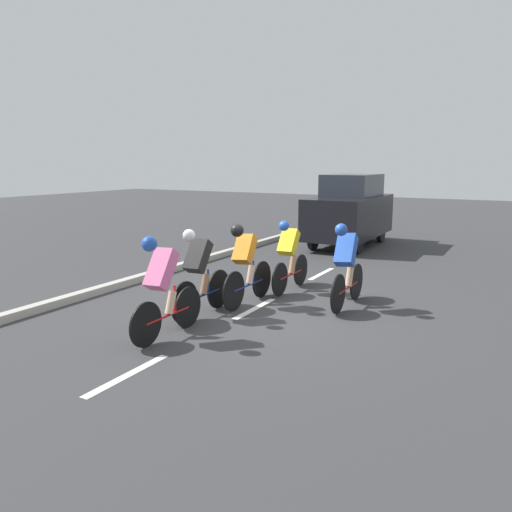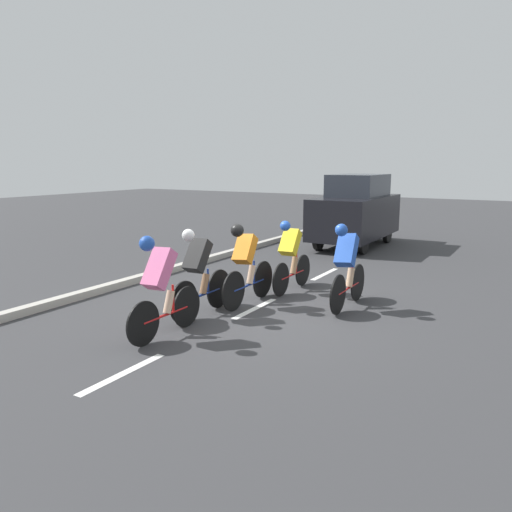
# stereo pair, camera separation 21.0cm
# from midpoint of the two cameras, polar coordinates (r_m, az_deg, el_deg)

# --- Properties ---
(ground_plane) EXTENTS (60.00, 60.00, 0.00)m
(ground_plane) POSITION_cam_midpoint_polar(r_m,az_deg,el_deg) (8.92, -0.59, -5.93)
(ground_plane) COLOR #38383A
(lane_stripe_near) EXTENTS (0.12, 1.40, 0.01)m
(lane_stripe_near) POSITION_cam_midpoint_polar(r_m,az_deg,el_deg) (6.45, -15.37, -12.97)
(lane_stripe_near) COLOR white
(lane_stripe_near) RESTS_ON ground
(lane_stripe_mid) EXTENTS (0.12, 1.40, 0.01)m
(lane_stripe_mid) POSITION_cam_midpoint_polar(r_m,az_deg,el_deg) (8.87, -0.80, -6.01)
(lane_stripe_mid) COLOR white
(lane_stripe_mid) RESTS_ON ground
(lane_stripe_far) EXTENTS (0.12, 1.40, 0.01)m
(lane_stripe_far) POSITION_cam_midpoint_polar(r_m,az_deg,el_deg) (11.67, 6.99, -2.02)
(lane_stripe_far) COLOR white
(lane_stripe_far) RESTS_ON ground
(curb) EXTENTS (0.20, 26.64, 0.14)m
(curb) POSITION_cam_midpoint_polar(r_m,az_deg,el_deg) (10.74, -15.84, -3.09)
(curb) COLOR #B7B2A8
(curb) RESTS_ON ground
(cyclist_yellow) EXTENTS (0.33, 1.65, 1.45)m
(cyclist_yellow) POSITION_cam_midpoint_polar(r_m,az_deg,el_deg) (9.90, 3.22, 0.18)
(cyclist_yellow) COLOR black
(cyclist_yellow) RESTS_ON ground
(cyclist_pink) EXTENTS (0.34, 1.62, 1.55)m
(cyclist_pink) POSITION_cam_midpoint_polar(r_m,az_deg,el_deg) (7.35, -11.40, -3.17)
(cyclist_pink) COLOR black
(cyclist_pink) RESTS_ON ground
(cyclist_blue) EXTENTS (0.36, 1.70, 1.53)m
(cyclist_blue) POSITION_cam_midpoint_polar(r_m,az_deg,el_deg) (8.88, 9.62, -0.87)
(cyclist_blue) COLOR black
(cyclist_blue) RESTS_ON ground
(cyclist_orange) EXTENTS (0.36, 1.74, 1.50)m
(cyclist_orange) POSITION_cam_midpoint_polar(r_m,az_deg,el_deg) (8.93, -1.89, -0.71)
(cyclist_orange) COLOR black
(cyclist_orange) RESTS_ON ground
(cyclist_black) EXTENTS (0.33, 1.68, 1.50)m
(cyclist_black) POSITION_cam_midpoint_polar(r_m,az_deg,el_deg) (8.32, -7.21, -1.73)
(cyclist_black) COLOR black
(cyclist_black) RESTS_ON ground
(support_car) EXTENTS (1.70, 3.88, 2.19)m
(support_car) POSITION_cam_midpoint_polar(r_m,az_deg,el_deg) (15.61, 10.31, 5.13)
(support_car) COLOR black
(support_car) RESTS_ON ground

